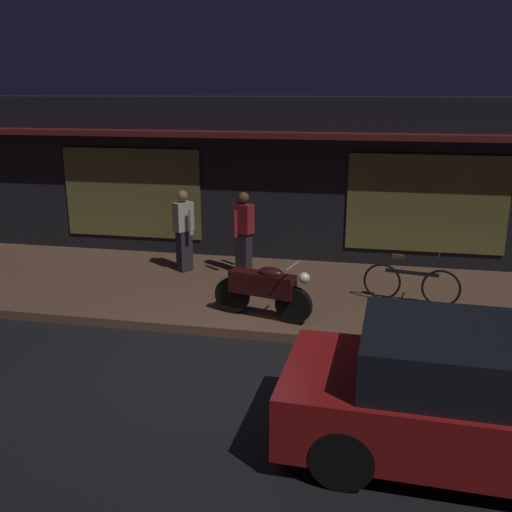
% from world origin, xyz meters
% --- Properties ---
extents(ground_plane, '(60.00, 60.00, 0.00)m').
position_xyz_m(ground_plane, '(0.00, 0.00, 0.00)').
color(ground_plane, black).
extents(sidewalk_slab, '(18.00, 4.00, 0.15)m').
position_xyz_m(sidewalk_slab, '(0.00, 3.00, 0.07)').
color(sidewalk_slab, brown).
rests_on(sidewalk_slab, ground_plane).
extents(storefront_building, '(18.00, 3.30, 3.60)m').
position_xyz_m(storefront_building, '(0.00, 6.39, 1.80)').
color(storefront_building, black).
rests_on(storefront_building, ground_plane).
extents(motorcycle, '(1.68, 0.66, 0.97)m').
position_xyz_m(motorcycle, '(0.48, 1.57, 0.65)').
color(motorcycle, black).
rests_on(motorcycle, sidewalk_slab).
extents(bicycle_parked, '(1.64, 0.45, 0.91)m').
position_xyz_m(bicycle_parked, '(2.85, 2.76, 0.51)').
color(bicycle_parked, black).
rests_on(bicycle_parked, sidewalk_slab).
extents(person_photographer, '(0.54, 0.44, 1.67)m').
position_xyz_m(person_photographer, '(-1.59, 3.76, 1.03)').
color(person_photographer, '#28232D').
rests_on(person_photographer, sidewalk_slab).
extents(person_bystander, '(0.44, 0.59, 1.67)m').
position_xyz_m(person_bystander, '(-0.37, 3.83, 1.03)').
color(person_bystander, '#28232D').
rests_on(person_bystander, sidewalk_slab).
extents(parked_car_near, '(4.17, 1.92, 1.42)m').
position_xyz_m(parked_car_near, '(3.30, -1.45, 0.70)').
color(parked_car_near, black).
rests_on(parked_car_near, ground_plane).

